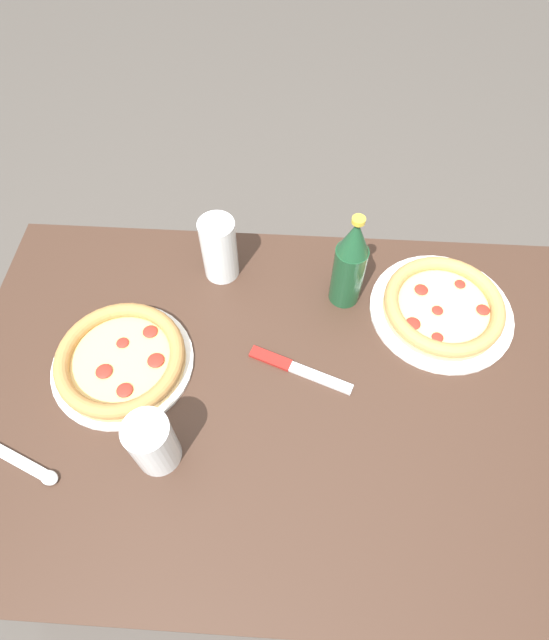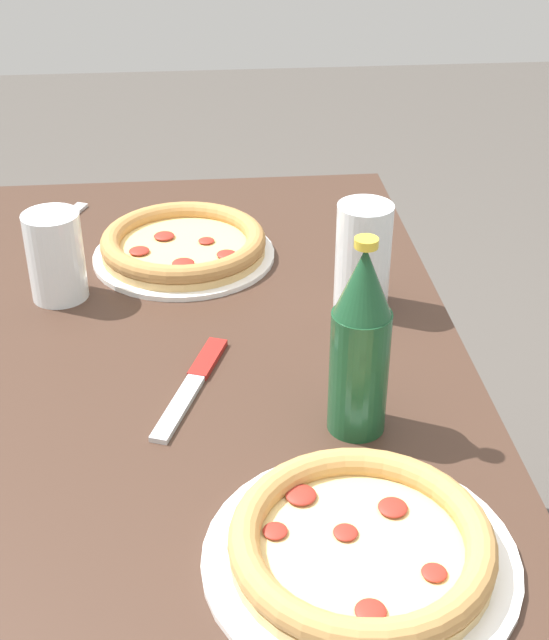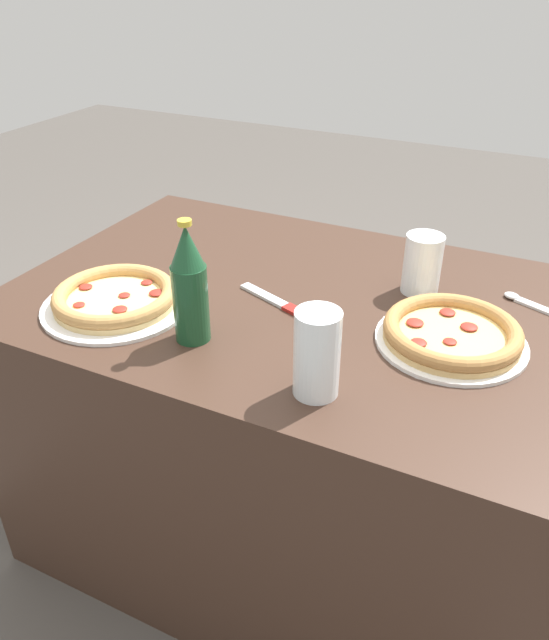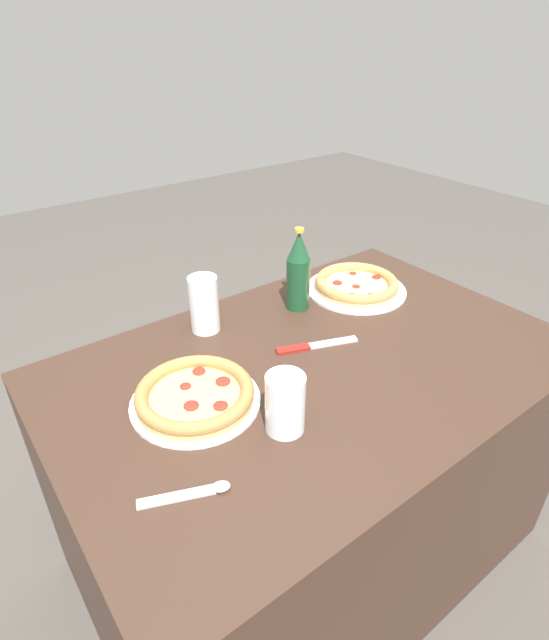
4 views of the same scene
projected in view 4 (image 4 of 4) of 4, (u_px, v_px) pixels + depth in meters
name	position (u px, v px, depth m)	size (l,w,h in m)	color
ground_plane	(306.00, 544.00, 1.60)	(8.00, 8.00, 0.00)	#4C4742
table	(311.00, 465.00, 1.42)	(1.27, 0.82, 0.72)	#3D281E
pizza_margherita	(356.00, 285.00, 1.54)	(0.31, 0.31, 0.04)	white
pizza_veggie	(195.00, 395.00, 1.08)	(0.29, 0.29, 0.04)	white
glass_cola	(285.00, 406.00, 1.00)	(0.08, 0.08, 0.13)	white
glass_mango_juice	(204.00, 305.00, 1.32)	(0.08, 0.08, 0.16)	white
beer_bottle	(298.00, 271.00, 1.40)	(0.07, 0.07, 0.24)	#194728
knife	(313.00, 346.00, 1.28)	(0.21, 0.10, 0.01)	maroon
spoon	(194.00, 493.00, 0.88)	(0.16, 0.08, 0.01)	silver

